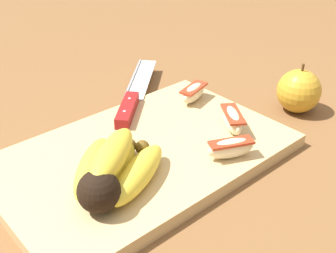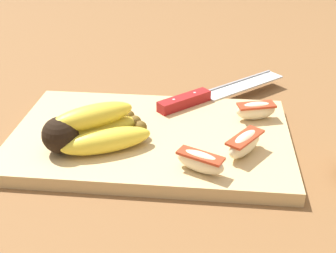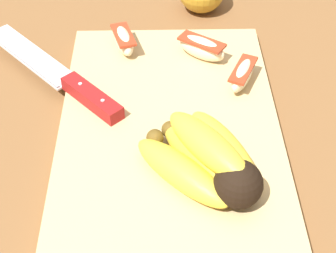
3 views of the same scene
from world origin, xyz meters
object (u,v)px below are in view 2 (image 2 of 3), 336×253
(chefs_knife, at_px, (206,95))
(apple_wedge_middle, at_px, (200,161))
(banana_bunch, at_px, (92,129))
(apple_wedge_near, at_px, (256,110))
(apple_wedge_far, at_px, (245,143))

(chefs_knife, relative_size, apple_wedge_middle, 3.23)
(banana_bunch, relative_size, apple_wedge_near, 2.37)
(banana_bunch, distance_m, chefs_knife, 0.23)
(banana_bunch, xyz_separation_m, chefs_knife, (-0.16, -0.17, -0.02))
(banana_bunch, xyz_separation_m, apple_wedge_near, (-0.24, -0.10, -0.01))
(chefs_knife, distance_m, apple_wedge_near, 0.11)
(apple_wedge_middle, xyz_separation_m, apple_wedge_far, (-0.06, -0.05, 0.00))
(banana_bunch, bearing_deg, apple_wedge_near, -157.20)
(apple_wedge_near, distance_m, apple_wedge_middle, 0.18)
(apple_wedge_middle, relative_size, apple_wedge_far, 0.98)
(banana_bunch, height_order, apple_wedge_middle, banana_bunch)
(apple_wedge_near, bearing_deg, apple_wedge_far, 78.08)
(chefs_knife, relative_size, apple_wedge_far, 3.16)
(apple_wedge_far, bearing_deg, apple_wedge_near, -101.92)
(apple_wedge_near, bearing_deg, apple_wedge_middle, 62.47)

